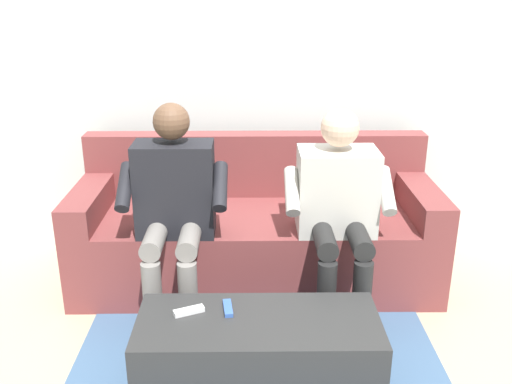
% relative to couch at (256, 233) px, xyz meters
% --- Properties ---
extents(ground_plane, '(8.00, 8.00, 0.00)m').
position_rel_couch_xyz_m(ground_plane, '(0.00, 0.72, -0.30)').
color(ground_plane, tan).
extents(back_wall, '(4.63, 0.06, 2.68)m').
position_rel_couch_xyz_m(back_wall, '(0.00, -0.50, 1.04)').
color(back_wall, silver).
rests_on(back_wall, ground).
extents(couch, '(2.16, 0.80, 0.86)m').
position_rel_couch_xyz_m(couch, '(0.00, 0.00, 0.00)').
color(couch, brown).
rests_on(couch, ground).
extents(coffee_table, '(1.08, 0.46, 0.36)m').
position_rel_couch_xyz_m(coffee_table, '(0.00, 1.05, -0.12)').
color(coffee_table, '#2D2D2D').
rests_on(coffee_table, ground).
extents(person_left_seated, '(0.58, 0.59, 1.14)m').
position_rel_couch_xyz_m(person_left_seated, '(-0.44, 0.36, 0.36)').
color(person_left_seated, beige).
rests_on(person_left_seated, ground).
extents(person_right_seated, '(0.57, 0.53, 1.18)m').
position_rel_couch_xyz_m(person_right_seated, '(0.44, 0.39, 0.37)').
color(person_right_seated, black).
rests_on(person_right_seated, ground).
extents(remote_white, '(0.14, 0.09, 0.02)m').
position_rel_couch_xyz_m(remote_white, '(0.31, 0.99, 0.07)').
color(remote_white, white).
rests_on(remote_white, coffee_table).
extents(remote_blue, '(0.05, 0.13, 0.02)m').
position_rel_couch_xyz_m(remote_blue, '(0.14, 0.96, 0.07)').
color(remote_blue, '#3860B7').
rests_on(remote_blue, coffee_table).
extents(floor_rug, '(1.80, 1.66, 0.01)m').
position_rel_couch_xyz_m(floor_rug, '(0.00, 0.93, -0.29)').
color(floor_rug, '#426084').
rests_on(floor_rug, ground).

